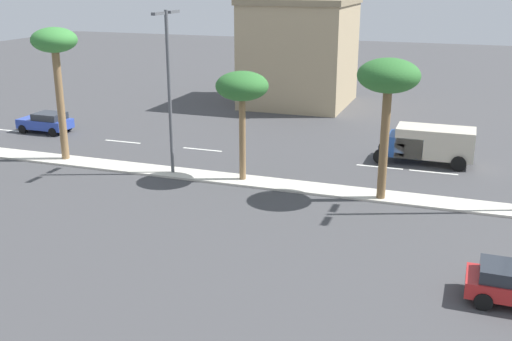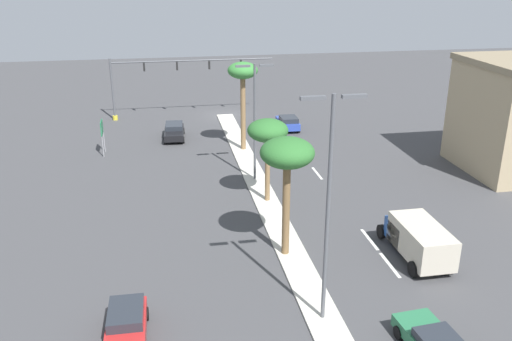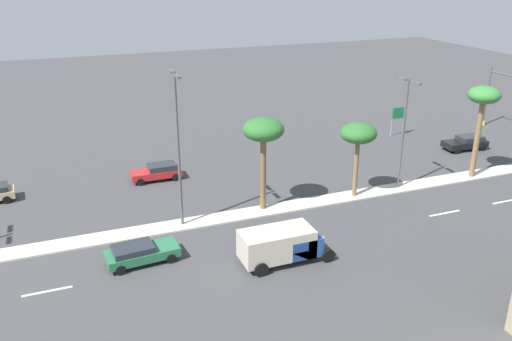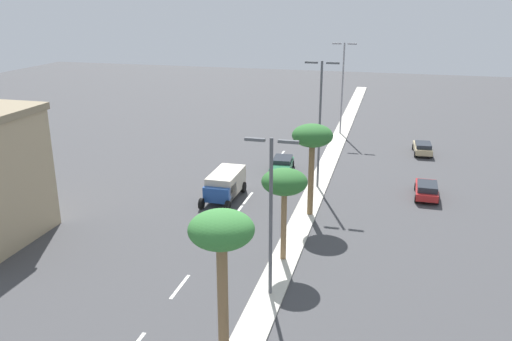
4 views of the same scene
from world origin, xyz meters
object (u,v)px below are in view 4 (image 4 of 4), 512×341
object	(u,v)px
street_lamp_right	(320,116)
sedan_red_center	(427,189)
box_truck	(225,185)
palm_tree_rear	(222,240)
palm_tree_right	(312,138)
palm_tree_inboard	(284,184)
street_lamp_inboard	(271,205)
sedan_tan_mid	(423,148)
street_lamp_rear	(343,82)
sedan_green_inboard	(282,164)

from	to	relation	value
street_lamp_right	sedan_red_center	size ratio (longest dim) A/B	2.54
street_lamp_right	sedan_red_center	world-z (taller)	street_lamp_right
sedan_red_center	box_truck	bearing A→B (deg)	-164.33
palm_tree_rear	palm_tree_right	world-z (taller)	palm_tree_rear
palm_tree_rear	palm_tree_inboard	world-z (taller)	palm_tree_rear
palm_tree_inboard	palm_tree_rear	bearing A→B (deg)	-90.54
palm_tree_right	palm_tree_rear	bearing A→B (deg)	-91.71
street_lamp_right	palm_tree_rear	bearing A→B (deg)	-90.47
palm_tree_right	box_truck	bearing A→B (deg)	167.36
street_lamp_inboard	box_truck	distance (m)	16.19
sedan_tan_mid	street_lamp_inboard	bearing A→B (deg)	-106.37
sedan_tan_mid	palm_tree_inboard	bearing A→B (deg)	-109.03
sedan_tan_mid	palm_tree_rear	bearing A→B (deg)	-103.71
street_lamp_inboard	palm_tree_rear	bearing A→B (deg)	-91.99
palm_tree_inboard	palm_tree_right	size ratio (longest dim) A/B	0.85
palm_tree_rear	street_lamp_right	xyz separation A→B (m)	(0.22, 26.21, -0.46)
street_lamp_rear	box_truck	bearing A→B (deg)	-105.80
palm_tree_right	street_lamp_rear	size ratio (longest dim) A/B	0.65
street_lamp_right	street_lamp_inboard	bearing A→B (deg)	-89.85
street_lamp_right	sedan_green_inboard	distance (m)	8.01
palm_tree_rear	sedan_green_inboard	distance (m)	30.82
palm_tree_inboard	street_lamp_rear	size ratio (longest dim) A/B	0.55
sedan_red_center	palm_tree_right	bearing A→B (deg)	-144.80
palm_tree_inboard	street_lamp_right	distance (m)	14.33
palm_tree_inboard	street_lamp_rear	world-z (taller)	street_lamp_rear
palm_tree_right	sedan_red_center	xyz separation A→B (m)	(8.98, 6.34, -5.48)
street_lamp_inboard	sedan_tan_mid	xyz separation A→B (m)	(9.41, 32.05, -4.83)
sedan_tan_mid	sedan_red_center	bearing A→B (deg)	-90.46
palm_tree_inboard	box_truck	bearing A→B (deg)	126.69
palm_tree_rear	box_truck	xyz separation A→B (m)	(-6.97, 21.44, -5.74)
palm_tree_right	sedan_green_inboard	world-z (taller)	palm_tree_right
street_lamp_inboard	sedan_green_inboard	xyz separation A→B (m)	(-4.10, 22.30, -4.85)
palm_tree_right	box_truck	distance (m)	9.20
sedan_green_inboard	palm_tree_rear	bearing A→B (deg)	-82.69
palm_tree_rear	sedan_green_inboard	bearing A→B (deg)	97.31
palm_tree_inboard	street_lamp_right	size ratio (longest dim) A/B	0.55
street_lamp_rear	palm_tree_inboard	bearing A→B (deg)	-89.91
street_lamp_right	sedan_tan_mid	bearing A→B (deg)	54.90
sedan_green_inboard	sedan_tan_mid	world-z (taller)	sedan_tan_mid
street_lamp_rear	box_truck	size ratio (longest dim) A/B	1.88
sedan_tan_mid	box_truck	xyz separation A→B (m)	(-16.65, -18.22, 0.53)
sedan_tan_mid	box_truck	world-z (taller)	box_truck
sedan_green_inboard	box_truck	xyz separation A→B (m)	(-3.14, -8.48, 0.55)
palm_tree_rear	box_truck	bearing A→B (deg)	108.01
sedan_red_center	sedan_tan_mid	bearing A→B (deg)	89.54
sedan_green_inboard	sedan_tan_mid	size ratio (longest dim) A/B	1.07
street_lamp_rear	street_lamp_right	bearing A→B (deg)	-89.55
sedan_tan_mid	box_truck	size ratio (longest dim) A/B	0.75
palm_tree_rear	sedan_tan_mid	world-z (taller)	palm_tree_rear
palm_tree_right	sedan_tan_mid	bearing A→B (deg)	65.47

